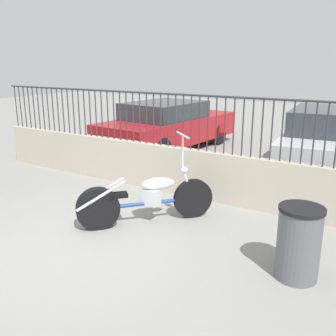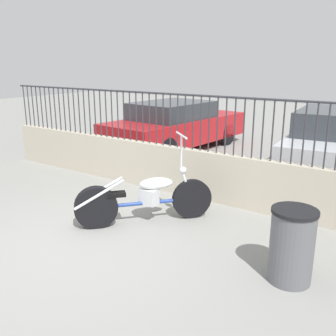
% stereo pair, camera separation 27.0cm
% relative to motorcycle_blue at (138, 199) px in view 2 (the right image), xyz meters
% --- Properties ---
extents(ground_plane, '(40.00, 40.00, 0.00)m').
position_rel_motorcycle_blue_xyz_m(ground_plane, '(-0.19, -0.94, -0.38)').
color(ground_plane, gray).
extents(low_wall, '(9.21, 0.18, 0.88)m').
position_rel_motorcycle_blue_xyz_m(low_wall, '(-0.19, 1.50, 0.05)').
color(low_wall, '#B2A893').
rests_on(low_wall, ground_plane).
extents(fence_railing, '(9.21, 0.04, 0.97)m').
position_rel_motorcycle_blue_xyz_m(fence_railing, '(-0.19, 1.50, 1.10)').
color(fence_railing, '#2D2D33').
rests_on(fence_railing, low_wall).
extents(motorcycle_blue, '(1.50, 1.67, 1.36)m').
position_rel_motorcycle_blue_xyz_m(motorcycle_blue, '(0.00, 0.00, 0.00)').
color(motorcycle_blue, black).
rests_on(motorcycle_blue, ground_plane).
extents(trash_bin, '(0.50, 0.50, 0.86)m').
position_rel_motorcycle_blue_xyz_m(trash_bin, '(2.38, -0.27, 0.05)').
color(trash_bin, '#56565B').
rests_on(trash_bin, ground_plane).
extents(car_red, '(2.18, 4.61, 1.34)m').
position_rel_motorcycle_blue_xyz_m(car_red, '(-2.30, 4.55, 0.30)').
color(car_red, black).
rests_on(car_red, ground_plane).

